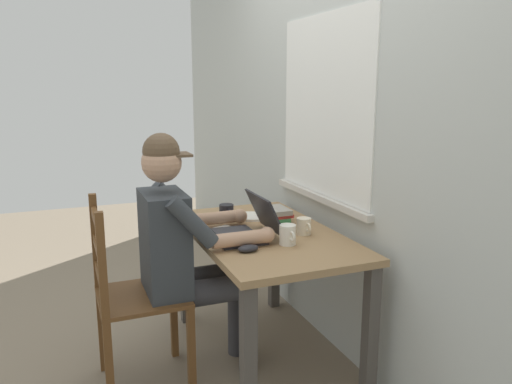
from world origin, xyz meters
name	(u,v)px	position (x,y,z in m)	size (l,w,h in m)	color
ground_plane	(264,354)	(0.00, 0.00, 0.00)	(8.00, 8.00, 0.00)	gray
back_wall	(339,118)	(0.00, 0.43, 1.30)	(6.00, 0.08, 2.60)	beige
desk	(264,251)	(0.00, 0.00, 0.61)	(1.21, 0.71, 0.71)	#9E7A51
seated_person	(186,246)	(0.02, -0.43, 0.69)	(0.50, 0.60, 1.26)	#33383D
wooden_chair	(131,296)	(0.02, -0.71, 0.47)	(0.42, 0.42, 0.95)	brown
laptop	(247,227)	(0.05, -0.12, 0.76)	(0.33, 0.33, 0.22)	#232328
computer_mouse	(248,248)	(0.27, -0.20, 0.73)	(0.06, 0.10, 0.03)	#232328
coffee_mug_white	(288,235)	(0.24, 0.02, 0.76)	(0.12, 0.08, 0.10)	silver
coffee_mug_dark	(227,212)	(-0.30, -0.11, 0.76)	(0.12, 0.08, 0.09)	black
coffee_mug_spare	(304,226)	(0.12, 0.17, 0.76)	(0.11, 0.08, 0.09)	beige
book_stack_main	(276,214)	(-0.17, 0.15, 0.75)	(0.19, 0.15, 0.07)	#38844C
paper_pile_near_laptop	(227,233)	(-0.03, -0.20, 0.72)	(0.22, 0.17, 0.01)	silver
paper_pile_back_corner	(247,216)	(-0.30, 0.02, 0.72)	(0.19, 0.17, 0.01)	silver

